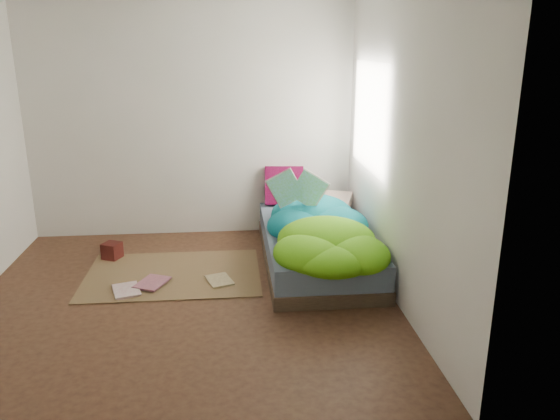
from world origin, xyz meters
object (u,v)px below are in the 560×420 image
object	(u,v)px
bed	(316,246)
open_book	(297,179)
floor_book_b	(141,281)
wooden_box	(112,251)
pillow_magenta	(284,186)
floor_book_a	(113,292)

from	to	relation	value
bed	open_book	xyz separation A→B (m)	(-0.18, 0.10, 0.66)
floor_book_b	bed	bearing A→B (deg)	36.17
bed	wooden_box	size ratio (longest dim) A/B	12.67
pillow_magenta	wooden_box	distance (m)	1.95
wooden_box	floor_book_a	world-z (taller)	wooden_box
floor_book_b	pillow_magenta	bearing A→B (deg)	65.82
bed	wooden_box	distance (m)	2.03
open_book	floor_book_b	world-z (taller)	open_book
pillow_magenta	open_book	world-z (taller)	open_book
open_book	wooden_box	bearing A→B (deg)	-170.13
bed	wooden_box	bearing A→B (deg)	172.03
bed	pillow_magenta	world-z (taller)	pillow_magenta
wooden_box	floor_book_a	xyz separation A→B (m)	(0.17, -0.83, -0.07)
floor_book_b	open_book	bearing A→B (deg)	41.18
pillow_magenta	floor_book_a	bearing A→B (deg)	-132.65
open_book	wooden_box	xyz separation A→B (m)	(-1.83, 0.18, -0.73)
open_book	floor_book_b	bearing A→B (deg)	-147.30
floor_book_b	floor_book_a	bearing A→B (deg)	-110.84
bed	wooden_box	xyz separation A→B (m)	(-2.01, 0.28, -0.08)
floor_book_a	wooden_box	bearing A→B (deg)	84.42
floor_book_a	floor_book_b	bearing A→B (deg)	28.10
pillow_magenta	floor_book_b	bearing A→B (deg)	-133.08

